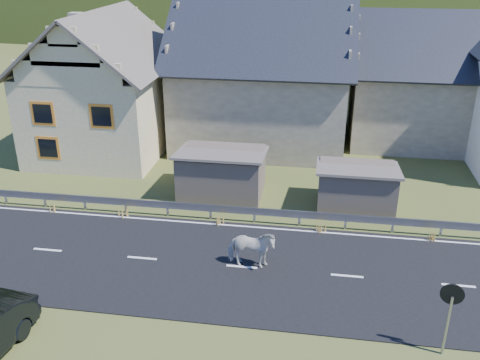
# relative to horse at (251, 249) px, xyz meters

# --- Properties ---
(ground) EXTENTS (160.00, 160.00, 0.00)m
(ground) POSITION_rel_horse_xyz_m (-0.34, -0.06, -0.83)
(ground) COLOR #434E21
(ground) RESTS_ON ground
(road) EXTENTS (60.00, 7.00, 0.04)m
(road) POSITION_rel_horse_xyz_m (-0.34, -0.06, -0.81)
(road) COLOR black
(road) RESTS_ON ground
(lane_markings) EXTENTS (60.00, 6.60, 0.01)m
(lane_markings) POSITION_rel_horse_xyz_m (-0.34, -0.06, -0.79)
(lane_markings) COLOR silver
(lane_markings) RESTS_ON road
(guardrail) EXTENTS (28.10, 0.09, 0.75)m
(guardrail) POSITION_rel_horse_xyz_m (-0.34, 3.62, -0.27)
(guardrail) COLOR #93969B
(guardrail) RESTS_ON ground
(shed_left) EXTENTS (4.30, 3.30, 2.40)m
(shed_left) POSITION_rel_horse_xyz_m (-2.34, 6.44, 0.27)
(shed_left) COLOR brown
(shed_left) RESTS_ON ground
(shed_right) EXTENTS (3.80, 2.90, 2.20)m
(shed_right) POSITION_rel_horse_xyz_m (4.16, 5.94, 0.17)
(shed_right) COLOR brown
(shed_right) RESTS_ON ground
(house_cream) EXTENTS (7.80, 9.80, 8.30)m
(house_cream) POSITION_rel_horse_xyz_m (-10.35, 11.94, 3.52)
(house_cream) COLOR beige
(house_cream) RESTS_ON ground
(house_stone_a) EXTENTS (10.80, 9.80, 8.90)m
(house_stone_a) POSITION_rel_horse_xyz_m (-1.34, 14.94, 3.80)
(house_stone_a) COLOR tan
(house_stone_a) RESTS_ON ground
(house_stone_b) EXTENTS (9.80, 8.80, 8.10)m
(house_stone_b) POSITION_rel_horse_xyz_m (8.66, 16.94, 3.40)
(house_stone_b) COLOR tan
(house_stone_b) RESTS_ON ground
(mountain) EXTENTS (440.00, 280.00, 260.00)m
(mountain) POSITION_rel_horse_xyz_m (4.66, 179.94, -20.83)
(mountain) COLOR #203511
(mountain) RESTS_ON ground
(horse) EXTENTS (0.86, 1.88, 1.59)m
(horse) POSITION_rel_horse_xyz_m (0.00, 0.00, 0.00)
(horse) COLOR beige
(horse) RESTS_ON road
(traffic_mirror) EXTENTS (0.69, 0.23, 2.47)m
(traffic_mirror) POSITION_rel_horse_xyz_m (6.41, -3.71, 0.98)
(traffic_mirror) COLOR #93969B
(traffic_mirror) RESTS_ON ground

